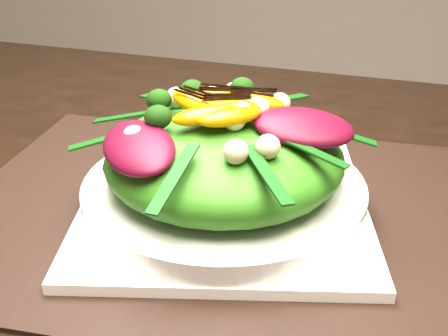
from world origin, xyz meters
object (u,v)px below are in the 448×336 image
(placemat, at_px, (224,211))
(plate_base, at_px, (224,205))
(dining_table, at_px, (310,233))
(orange_segment, at_px, (228,106))
(salad_bowl, at_px, (224,191))
(lettuce_mound, at_px, (224,157))

(placemat, xyz_separation_m, plate_base, (-0.00, 0.00, 0.01))
(dining_table, relative_size, orange_segment, 26.95)
(salad_bowl, distance_m, lettuce_mound, 0.04)
(placemat, height_order, orange_segment, orange_segment)
(plate_base, bearing_deg, lettuce_mound, 0.00)
(plate_base, xyz_separation_m, lettuce_mound, (0.00, 0.00, 0.05))
(dining_table, bearing_deg, salad_bowl, -164.85)
(salad_bowl, bearing_deg, orange_segment, 94.26)
(dining_table, xyz_separation_m, placemat, (-0.08, -0.02, 0.02))
(placemat, bearing_deg, orange_segment, 94.26)
(lettuce_mound, distance_m, orange_segment, 0.05)
(salad_bowl, bearing_deg, plate_base, 180.00)
(dining_table, xyz_separation_m, plate_base, (-0.08, -0.02, 0.03))
(plate_base, relative_size, lettuce_mound, 1.21)
(lettuce_mound, bearing_deg, placemat, 0.00)
(dining_table, relative_size, lettuce_mound, 7.12)
(plate_base, distance_m, salad_bowl, 0.02)
(orange_segment, bearing_deg, dining_table, 5.33)
(dining_table, relative_size, plate_base, 5.87)
(placemat, xyz_separation_m, salad_bowl, (0.00, 0.00, 0.02))
(dining_table, height_order, plate_base, dining_table)
(plate_base, height_order, orange_segment, orange_segment)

